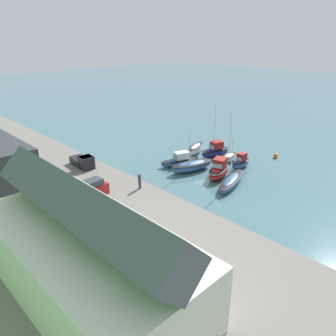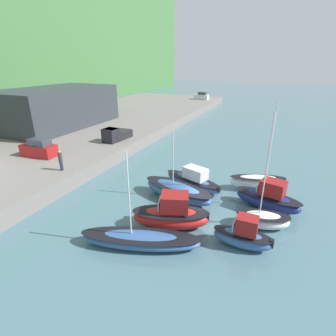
% 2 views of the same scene
% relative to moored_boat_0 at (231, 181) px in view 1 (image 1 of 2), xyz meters
% --- Properties ---
extents(ground_plane, '(320.00, 320.00, 0.00)m').
position_rel_moored_boat_0_xyz_m(ground_plane, '(6.90, -2.22, -0.58)').
color(ground_plane, '#476B75').
extents(quay_promenade, '(130.95, 29.16, 1.66)m').
position_rel_moored_boat_0_xyz_m(quay_promenade, '(6.90, 25.16, 0.26)').
color(quay_promenade, slate).
rests_on(quay_promenade, ground_plane).
extents(harbor_clubhouse, '(19.75, 9.12, 9.50)m').
position_rel_moored_boat_0_xyz_m(harbor_clubhouse, '(-5.86, 26.73, 4.48)').
color(harbor_clubhouse, silver).
rests_on(harbor_clubhouse, quay_promenade).
extents(moored_boat_0, '(4.57, 8.81, 7.12)m').
position_rel_moored_boat_0_xyz_m(moored_boat_0, '(0.00, 0.00, 0.00)').
color(moored_boat_0, '#33568E').
rests_on(moored_boat_0, ground_plane).
extents(moored_boat_1, '(4.18, 6.47, 2.90)m').
position_rel_moored_boat_0_xyz_m(moored_boat_1, '(3.06, -1.07, 0.50)').
color(moored_boat_1, red).
rests_on(moored_boat_1, ground_plane).
extents(moored_boat_2, '(4.14, 7.74, 6.66)m').
position_rel_moored_boat_0_xyz_m(moored_boat_2, '(7.46, 0.17, 0.24)').
color(moored_boat_2, '#33568E').
rests_on(moored_boat_2, ground_plane).
extents(moored_boat_3, '(4.16, 7.11, 2.23)m').
position_rel_moored_boat_0_xyz_m(moored_boat_3, '(10.49, -0.35, 0.22)').
color(moored_boat_3, '#33568E').
rests_on(moored_boat_3, ground_plane).
extents(moored_boat_4, '(1.66, 4.14, 2.44)m').
position_rel_moored_boat_0_xyz_m(moored_boat_4, '(2.87, -6.59, 0.31)').
color(moored_boat_4, '#33568E').
rests_on(moored_boat_4, ground_plane).
extents(moored_boat_5, '(2.73, 4.41, 9.05)m').
position_rel_moored_boat_0_xyz_m(moored_boat_5, '(5.94, -7.64, 0.12)').
color(moored_boat_5, white).
rests_on(moored_boat_5, ground_plane).
extents(moored_boat_6, '(3.44, 6.06, 9.41)m').
position_rel_moored_boat_0_xyz_m(moored_boat_6, '(9.04, -7.79, 0.46)').
color(moored_boat_6, navy).
rests_on(moored_boat_6, ground_plane).
extents(moored_boat_7, '(3.39, 5.75, 1.61)m').
position_rel_moored_boat_0_xyz_m(moored_boat_7, '(12.52, -6.51, 0.27)').
color(moored_boat_7, white).
rests_on(moored_boat_7, ground_plane).
extents(parked_car_1, '(2.09, 4.32, 2.16)m').
position_rel_moored_boat_0_xyz_m(parked_car_1, '(7.87, 18.03, 2.01)').
color(parked_car_1, maroon).
rests_on(parked_car_1, quay_promenade).
extents(pickup_truck_0, '(4.86, 2.31, 1.90)m').
position_rel_moored_boat_0_xyz_m(pickup_truck_0, '(17.22, 13.61, 1.91)').
color(pickup_truck_0, black).
rests_on(pickup_truck_0, quay_promenade).
extents(person_on_quay, '(0.40, 0.40, 2.14)m').
position_rel_moored_boat_0_xyz_m(person_on_quay, '(5.54, 12.35, 2.19)').
color(person_on_quay, '#232838').
rests_on(person_on_quay, quay_promenade).
extents(mooring_buoy_1, '(0.80, 0.80, 0.80)m').
position_rel_moored_boat_0_xyz_m(mooring_buoy_1, '(1.19, -14.87, -0.18)').
color(mooring_buoy_1, orange).
rests_on(mooring_buoy_1, ground_plane).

